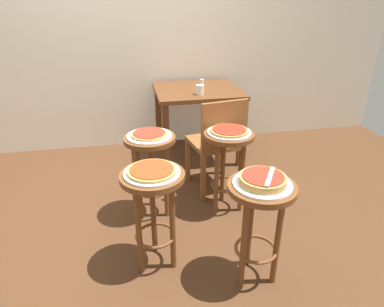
{
  "coord_description": "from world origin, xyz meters",
  "views": [
    {
      "loc": [
        -0.08,
        -2.13,
        1.59
      ],
      "look_at": [
        0.34,
        -0.06,
        0.6
      ],
      "focal_mm": 31.51,
      "sensor_mm": 36.0,
      "label": 1
    }
  ],
  "objects_px": {
    "serving_plate_rear": "(149,136)",
    "pizza_server_knife": "(270,176)",
    "pizza_foreground": "(263,179)",
    "dining_table": "(197,100)",
    "serving_plate_middle": "(152,173)",
    "pizza_leftside": "(229,130)",
    "cup_near_edge": "(200,90)",
    "serving_plate_leftside": "(229,132)",
    "stool_rear": "(151,158)",
    "stool_leftside": "(228,154)",
    "condiment_shaker": "(202,83)",
    "pizza_middle": "(152,170)",
    "pizza_rear": "(149,134)",
    "stool_middle": "(153,199)",
    "wooden_chair": "(218,141)",
    "serving_plate_foreground": "(262,184)",
    "stool_foreground": "(260,211)"
  },
  "relations": [
    {
      "from": "serving_plate_rear",
      "to": "pizza_server_knife",
      "type": "relative_size",
      "value": 1.5
    },
    {
      "from": "pizza_foreground",
      "to": "dining_table",
      "type": "relative_size",
      "value": 0.3
    },
    {
      "from": "serving_plate_middle",
      "to": "pizza_leftside",
      "type": "relative_size",
      "value": 1.16
    },
    {
      "from": "cup_near_edge",
      "to": "serving_plate_leftside",
      "type": "bearing_deg",
      "value": -87.36
    },
    {
      "from": "serving_plate_middle",
      "to": "stool_rear",
      "type": "height_order",
      "value": "serving_plate_middle"
    },
    {
      "from": "stool_leftside",
      "to": "condiment_shaker",
      "type": "height_order",
      "value": "condiment_shaker"
    },
    {
      "from": "pizza_middle",
      "to": "serving_plate_rear",
      "type": "distance_m",
      "value": 0.57
    },
    {
      "from": "stool_leftside",
      "to": "pizza_rear",
      "type": "bearing_deg",
      "value": 175.51
    },
    {
      "from": "stool_middle",
      "to": "serving_plate_leftside",
      "type": "relative_size",
      "value": 2.01
    },
    {
      "from": "cup_near_edge",
      "to": "serving_plate_middle",
      "type": "bearing_deg",
      "value": -113.19
    },
    {
      "from": "serving_plate_middle",
      "to": "cup_near_edge",
      "type": "distance_m",
      "value": 1.48
    },
    {
      "from": "stool_middle",
      "to": "wooden_chair",
      "type": "relative_size",
      "value": 0.78
    },
    {
      "from": "stool_rear",
      "to": "cup_near_edge",
      "type": "bearing_deg",
      "value": 55.29
    },
    {
      "from": "serving_plate_rear",
      "to": "pizza_rear",
      "type": "xyz_separation_m",
      "value": [
        -0.0,
        0.0,
        0.02
      ]
    },
    {
      "from": "pizza_middle",
      "to": "wooden_chair",
      "type": "relative_size",
      "value": 0.34
    },
    {
      "from": "serving_plate_foreground",
      "to": "serving_plate_rear",
      "type": "distance_m",
      "value": 0.97
    },
    {
      "from": "stool_middle",
      "to": "cup_near_edge",
      "type": "height_order",
      "value": "cup_near_edge"
    },
    {
      "from": "stool_foreground",
      "to": "wooden_chair",
      "type": "xyz_separation_m",
      "value": [
        0.05,
        1.07,
        -0.02
      ]
    },
    {
      "from": "serving_plate_middle",
      "to": "wooden_chair",
      "type": "distance_m",
      "value": 1.05
    },
    {
      "from": "serving_plate_leftside",
      "to": "pizza_leftside",
      "type": "bearing_deg",
      "value": 0.0
    },
    {
      "from": "serving_plate_middle",
      "to": "condiment_shaker",
      "type": "xyz_separation_m",
      "value": [
        0.66,
        1.64,
        0.1
      ]
    },
    {
      "from": "wooden_chair",
      "to": "stool_leftside",
      "type": "bearing_deg",
      "value": -90.18
    },
    {
      "from": "stool_middle",
      "to": "wooden_chair",
      "type": "height_order",
      "value": "wooden_chair"
    },
    {
      "from": "serving_plate_middle",
      "to": "pizza_rear",
      "type": "bearing_deg",
      "value": 86.76
    },
    {
      "from": "pizza_middle",
      "to": "serving_plate_leftside",
      "type": "height_order",
      "value": "pizza_middle"
    },
    {
      "from": "pizza_rear",
      "to": "cup_near_edge",
      "type": "relative_size",
      "value": 2.85
    },
    {
      "from": "serving_plate_middle",
      "to": "serving_plate_leftside",
      "type": "height_order",
      "value": "same"
    },
    {
      "from": "stool_middle",
      "to": "cup_near_edge",
      "type": "xyz_separation_m",
      "value": [
        0.58,
        1.36,
        0.29
      ]
    },
    {
      "from": "stool_rear",
      "to": "serving_plate_rear",
      "type": "distance_m",
      "value": 0.18
    },
    {
      "from": "stool_foreground",
      "to": "serving_plate_foreground",
      "type": "height_order",
      "value": "serving_plate_foreground"
    },
    {
      "from": "pizza_leftside",
      "to": "serving_plate_middle",
      "type": "bearing_deg",
      "value": -140.12
    },
    {
      "from": "pizza_server_knife",
      "to": "cup_near_edge",
      "type": "bearing_deg",
      "value": 32.55
    },
    {
      "from": "serving_plate_leftside",
      "to": "stool_rear",
      "type": "relative_size",
      "value": 0.5
    },
    {
      "from": "serving_plate_foreground",
      "to": "serving_plate_leftside",
      "type": "relative_size",
      "value": 0.98
    },
    {
      "from": "pizza_rear",
      "to": "cup_near_edge",
      "type": "distance_m",
      "value": 0.97
    },
    {
      "from": "serving_plate_rear",
      "to": "wooden_chair",
      "type": "relative_size",
      "value": 0.39
    },
    {
      "from": "stool_middle",
      "to": "dining_table",
      "type": "bearing_deg",
      "value": 69.05
    },
    {
      "from": "serving_plate_rear",
      "to": "stool_rear",
      "type": "bearing_deg",
      "value": 0.0
    },
    {
      "from": "stool_leftside",
      "to": "cup_near_edge",
      "type": "bearing_deg",
      "value": 92.64
    },
    {
      "from": "cup_near_edge",
      "to": "wooden_chair",
      "type": "xyz_separation_m",
      "value": [
        0.04,
        -0.54,
        -0.31
      ]
    },
    {
      "from": "serving_plate_foreground",
      "to": "pizza_rear",
      "type": "relative_size",
      "value": 1.23
    },
    {
      "from": "pizza_middle",
      "to": "condiment_shaker",
      "type": "distance_m",
      "value": 1.77
    },
    {
      "from": "serving_plate_rear",
      "to": "dining_table",
      "type": "relative_size",
      "value": 0.39
    },
    {
      "from": "pizza_middle",
      "to": "pizza_leftside",
      "type": "bearing_deg",
      "value": 39.88
    },
    {
      "from": "serving_plate_rear",
      "to": "wooden_chair",
      "type": "bearing_deg",
      "value": 23.52
    },
    {
      "from": "pizza_rear",
      "to": "condiment_shaker",
      "type": "height_order",
      "value": "condiment_shaker"
    },
    {
      "from": "pizza_middle",
      "to": "cup_near_edge",
      "type": "height_order",
      "value": "cup_near_edge"
    },
    {
      "from": "serving_plate_leftside",
      "to": "cup_near_edge",
      "type": "height_order",
      "value": "cup_near_edge"
    },
    {
      "from": "stool_foreground",
      "to": "serving_plate_leftside",
      "type": "bearing_deg",
      "value": 86.54
    },
    {
      "from": "stool_leftside",
      "to": "serving_plate_rear",
      "type": "relative_size",
      "value": 2.01
    }
  ]
}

